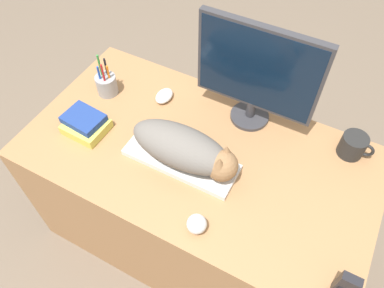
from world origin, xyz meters
The scene contains 10 objects.
desk centered at (0.00, 0.38, 0.35)m, with size 1.39×0.75×0.71m.
keyboard centered at (-0.04, 0.31, 0.72)m, with size 0.44×0.16×0.02m.
cat centered at (-0.01, 0.31, 0.81)m, with size 0.43×0.17×0.14m.
monitor centered at (0.11, 0.64, 0.96)m, with size 0.48×0.16×0.45m.
computer_mouse centered at (-0.27, 0.57, 0.73)m, with size 0.07×0.10×0.04m.
coffee_mug centered at (0.53, 0.66, 0.76)m, with size 0.13×0.10×0.09m.
pen_cup centered at (-0.51, 0.49, 0.76)m, with size 0.09×0.09×0.20m.
baseball centered at (0.14, 0.09, 0.74)m, with size 0.07×0.07×0.07m.
phone centered at (0.63, 0.11, 0.77)m, with size 0.06×0.03×0.13m.
book_stack centered at (-0.46, 0.27, 0.74)m, with size 0.18×0.15×0.07m.
Camera 1 is at (0.39, -0.41, 1.89)m, focal length 35.00 mm.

